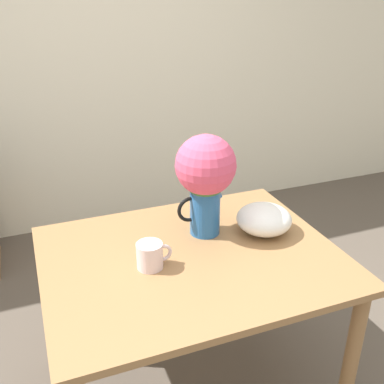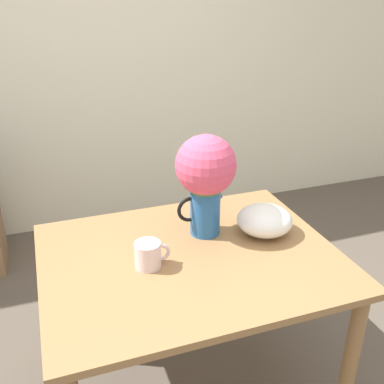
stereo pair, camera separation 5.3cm
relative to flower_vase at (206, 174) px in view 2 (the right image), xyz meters
The scene contains 5 objects.
wall_back 1.70m from the flower_vase, 95.83° to the left, with size 8.00×0.05×2.60m.
table 0.42m from the flower_vase, 128.68° to the right, with size 1.18×0.93×0.73m.
flower_vase is the anchor object (origin of this frame).
coffee_mug 0.41m from the flower_vase, 149.90° to the right, with size 0.14×0.10×0.10m.
white_bowl 0.33m from the flower_vase, 19.39° to the right, with size 0.24×0.24×0.12m.
Camera 2 is at (-0.45, -1.24, 1.72)m, focal length 42.00 mm.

